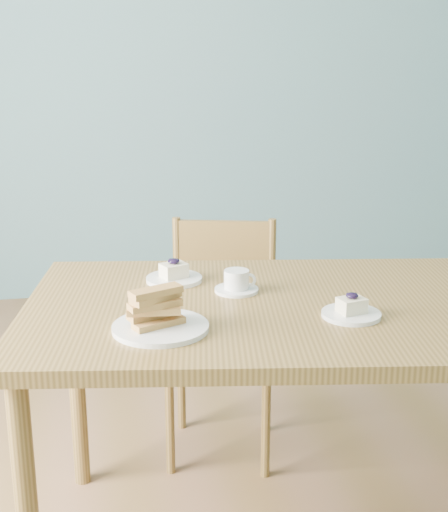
% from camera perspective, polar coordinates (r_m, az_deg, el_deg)
% --- Properties ---
extents(room, '(5.01, 5.01, 2.71)m').
position_cam_1_polar(room, '(1.69, 13.13, 14.56)').
color(room, '#895F40').
rests_on(room, ground).
extents(dining_table, '(1.50, 1.00, 0.75)m').
position_cam_1_polar(dining_table, '(1.91, 5.33, -5.85)').
color(dining_table, olive).
rests_on(dining_table, ground).
extents(dining_chair, '(0.45, 0.44, 0.82)m').
position_cam_1_polar(dining_chair, '(2.50, -0.18, -6.57)').
color(dining_chair, olive).
rests_on(dining_chair, ground).
extents(cheesecake_plate_near, '(0.15, 0.15, 0.06)m').
position_cam_1_polar(cheesecake_plate_near, '(1.80, 10.15, -4.31)').
color(cheesecake_plate_near, white).
rests_on(cheesecake_plate_near, dining_table).
extents(cheesecake_plate_far, '(0.16, 0.16, 0.07)m').
position_cam_1_polar(cheesecake_plate_far, '(2.04, -4.02, -1.55)').
color(cheesecake_plate_far, white).
rests_on(cheesecake_plate_far, dining_table).
extents(coffee_cup, '(0.12, 0.12, 0.06)m').
position_cam_1_polar(coffee_cup, '(1.95, 1.04, -2.13)').
color(coffee_cup, white).
rests_on(coffee_cup, dining_table).
extents(biscotti_plate, '(0.23, 0.23, 0.11)m').
position_cam_1_polar(biscotti_plate, '(1.69, -5.13, -4.82)').
color(biscotti_plate, white).
rests_on(biscotti_plate, dining_table).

